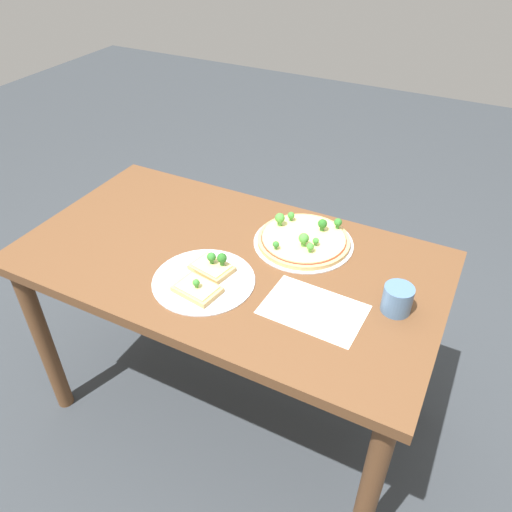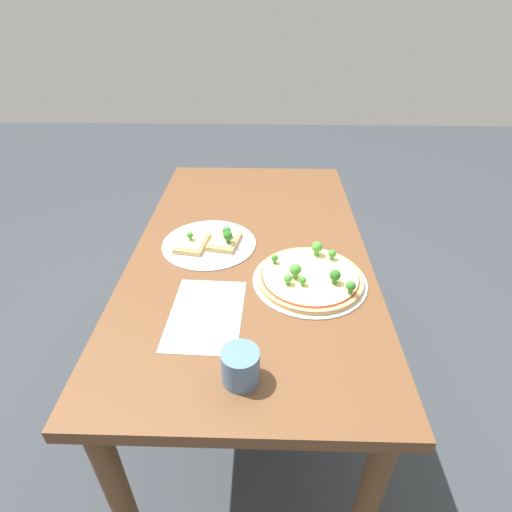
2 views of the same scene
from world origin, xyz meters
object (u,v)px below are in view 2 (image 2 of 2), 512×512
at_px(pizza_tray_whole, 310,277).
at_px(pizza_tray_slice, 209,242).
at_px(dining_table, 251,270).
at_px(drinking_cup, 242,366).

relative_size(pizza_tray_whole, pizza_tray_slice, 1.07).
bearing_deg(dining_table, pizza_tray_slice, -91.08).
bearing_deg(pizza_tray_slice, dining_table, 88.92).
bearing_deg(pizza_tray_whole, dining_table, -135.73).
xyz_separation_m(dining_table, pizza_tray_whole, (0.18, 0.18, 0.11)).
relative_size(dining_table, pizza_tray_whole, 4.10).
distance_m(pizza_tray_slice, drinking_cup, 0.55).
distance_m(dining_table, pizza_tray_whole, 0.28).
relative_size(pizza_tray_whole, drinking_cup, 3.97).
distance_m(pizza_tray_whole, pizza_tray_slice, 0.36).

